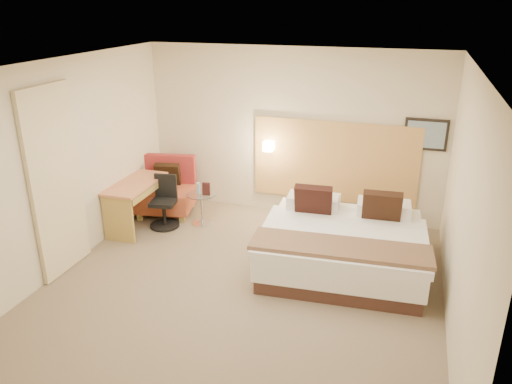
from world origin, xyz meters
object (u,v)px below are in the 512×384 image
(lounge_chair, at_px, (167,191))
(desk, at_px, (137,192))
(side_table, at_px, (202,207))
(desk_chair, at_px, (165,206))
(bed, at_px, (343,243))

(lounge_chair, xyz_separation_m, desk, (-0.15, -0.66, 0.21))
(side_table, relative_size, desk, 0.46)
(lounge_chair, distance_m, desk_chair, 0.56)
(bed, xyz_separation_m, lounge_chair, (-3.07, 0.92, 0.04))
(bed, height_order, lounge_chair, bed)
(bed, height_order, side_table, bed)
(lounge_chair, height_order, desk_chair, lounge_chair)
(lounge_chair, xyz_separation_m, desk_chair, (0.22, -0.51, -0.03))
(lounge_chair, xyz_separation_m, side_table, (0.75, -0.28, -0.09))
(side_table, xyz_separation_m, desk_chair, (-0.53, -0.24, 0.05))
(bed, height_order, desk, bed)
(lounge_chair, distance_m, side_table, 0.81)
(lounge_chair, bearing_deg, bed, -16.66)
(lounge_chair, relative_size, desk_chair, 1.24)
(bed, distance_m, desk, 3.24)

